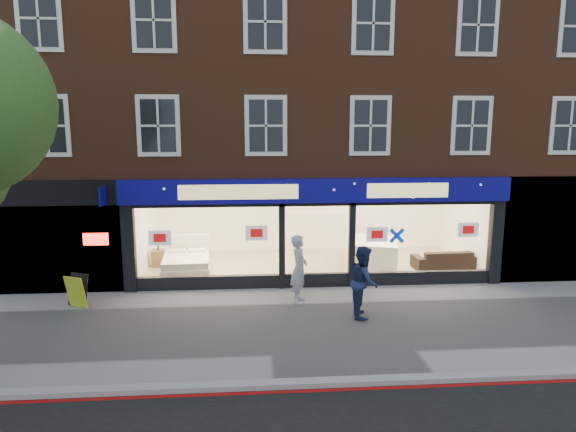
{
  "coord_description": "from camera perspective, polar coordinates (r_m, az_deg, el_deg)",
  "views": [
    {
      "loc": [
        -1.99,
        -11.75,
        4.83
      ],
      "look_at": [
        -0.91,
        2.5,
        2.28
      ],
      "focal_mm": 32.0,
      "sensor_mm": 36.0,
      "label": 1
    }
  ],
  "objects": [
    {
      "name": "display_bed",
      "position": [
        17.06,
        -11.22,
        -5.13
      ],
      "size": [
        1.68,
        2.0,
        1.07
      ],
      "rotation": [
        0.0,
        0.0,
        0.07
      ],
      "color": "white",
      "rests_on": "showroom_floor"
    },
    {
      "name": "pedestrian_blue",
      "position": [
        13.24,
        8.39,
        -7.2
      ],
      "size": [
        0.79,
        0.96,
        1.83
      ],
      "primitive_type": "imported",
      "rotation": [
        0.0,
        0.0,
        1.46
      ],
      "color": "#1A224A",
      "rests_on": "ground"
    },
    {
      "name": "kerb_stone",
      "position": [
        10.24,
        7.74,
        -17.72
      ],
      "size": [
        60.0,
        0.25,
        0.12
      ],
      "primitive_type": "cube",
      "color": "gray",
      "rests_on": "ground"
    },
    {
      "name": "sofa",
      "position": [
        17.96,
        17.03,
        -4.59
      ],
      "size": [
        2.16,
        0.92,
        0.62
      ],
      "primitive_type": "imported",
      "rotation": [
        0.0,
        0.0,
        3.18
      ],
      "color": "black",
      "rests_on": "showroom_floor"
    },
    {
      "name": "a_board",
      "position": [
        14.95,
        -22.39,
        -7.71
      ],
      "size": [
        0.69,
        0.59,
        0.9
      ],
      "primitive_type": "cube",
      "rotation": [
        0.0,
        0.0,
        -0.43
      ],
      "color": "#AFBF21",
      "rests_on": "ground"
    },
    {
      "name": "kerb_line",
      "position": [
        10.1,
        7.98,
        -18.52
      ],
      "size": [
        60.0,
        0.1,
        0.01
      ],
      "primitive_type": "cube",
      "color": "#8C0A07",
      "rests_on": "ground"
    },
    {
      "name": "ground",
      "position": [
        12.86,
        5.0,
        -11.99
      ],
      "size": [
        120.0,
        120.0,
        0.0
      ],
      "primitive_type": "plane",
      "color": "gray",
      "rests_on": "ground"
    },
    {
      "name": "bedside_table",
      "position": [
        17.99,
        -14.19,
        -4.54
      ],
      "size": [
        0.48,
        0.48,
        0.55
      ],
      "primitive_type": "cube",
      "rotation": [
        0.0,
        0.0,
        0.07
      ],
      "color": "brown",
      "rests_on": "showroom_floor"
    },
    {
      "name": "pedestrian_grey",
      "position": [
        14.1,
        1.24,
        -5.89
      ],
      "size": [
        0.62,
        0.78,
        1.89
      ],
      "primitive_type": "imported",
      "rotation": [
        0.0,
        0.0,
        1.3
      ],
      "color": "#A9ABB1",
      "rests_on": "ground"
    },
    {
      "name": "showroom_floor",
      "position": [
        17.77,
        2.27,
        -5.5
      ],
      "size": [
        11.0,
        4.5,
        0.1
      ],
      "primitive_type": "cube",
      "color": "tan",
      "rests_on": "ground"
    },
    {
      "name": "mattress_stack",
      "position": [
        18.09,
        9.46,
        -3.89
      ],
      "size": [
        2.05,
        2.35,
        0.8
      ],
      "rotation": [
        0.0,
        0.0,
        -0.26
      ],
      "color": "silver",
      "rests_on": "showroom_floor"
    },
    {
      "name": "building",
      "position": [
        18.88,
        1.76,
        15.7
      ],
      "size": [
        19.0,
        8.26,
        10.3
      ],
      "color": "brown",
      "rests_on": "ground"
    }
  ]
}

